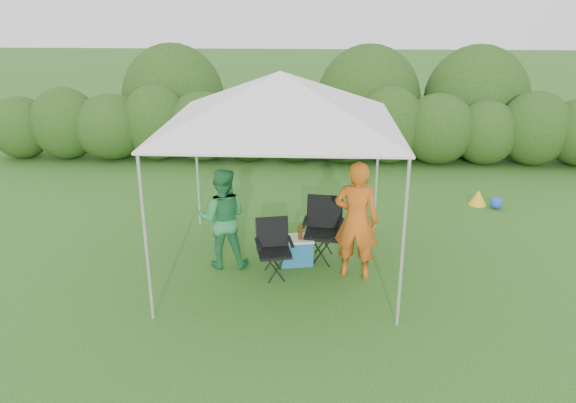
{
  "coord_description": "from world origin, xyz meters",
  "views": [
    {
      "loc": [
        0.47,
        -6.92,
        3.78
      ],
      "look_at": [
        0.11,
        0.4,
        1.05
      ],
      "focal_mm": 35.0,
      "sensor_mm": 36.0,
      "label": 1
    }
  ],
  "objects_px": {
    "canopy": "(280,99)",
    "woman": "(223,218)",
    "chair_left": "(273,244)",
    "chair_right": "(323,225)",
    "cooler": "(296,250)",
    "man": "(356,221)"
  },
  "relations": [
    {
      "from": "chair_left",
      "to": "man",
      "type": "height_order",
      "value": "man"
    },
    {
      "from": "canopy",
      "to": "chair_left",
      "type": "bearing_deg",
      "value": -110.45
    },
    {
      "from": "man",
      "to": "woman",
      "type": "relative_size",
      "value": 1.14
    },
    {
      "from": "chair_left",
      "to": "chair_right",
      "type": "bearing_deg",
      "value": 26.42
    },
    {
      "from": "man",
      "to": "chair_right",
      "type": "bearing_deg",
      "value": -41.14
    },
    {
      "from": "chair_left",
      "to": "woman",
      "type": "xyz_separation_m",
      "value": [
        -0.75,
        0.24,
        0.28
      ]
    },
    {
      "from": "chair_left",
      "to": "woman",
      "type": "distance_m",
      "value": 0.83
    },
    {
      "from": "canopy",
      "to": "chair_left",
      "type": "relative_size",
      "value": 3.79
    },
    {
      "from": "woman",
      "to": "cooler",
      "type": "distance_m",
      "value": 1.19
    },
    {
      "from": "canopy",
      "to": "chair_right",
      "type": "height_order",
      "value": "canopy"
    },
    {
      "from": "canopy",
      "to": "chair_right",
      "type": "bearing_deg",
      "value": 27.6
    },
    {
      "from": "canopy",
      "to": "man",
      "type": "bearing_deg",
      "value": -13.63
    },
    {
      "from": "chair_left",
      "to": "cooler",
      "type": "xyz_separation_m",
      "value": [
        0.31,
        0.35,
        -0.26
      ]
    },
    {
      "from": "chair_left",
      "to": "cooler",
      "type": "distance_m",
      "value": 0.53
    },
    {
      "from": "woman",
      "to": "chair_right",
      "type": "bearing_deg",
      "value": -170.85
    },
    {
      "from": "canopy",
      "to": "chair_right",
      "type": "xyz_separation_m",
      "value": [
        0.62,
        0.32,
        -1.93
      ]
    },
    {
      "from": "canopy",
      "to": "woman",
      "type": "bearing_deg",
      "value": -179.44
    },
    {
      "from": "chair_right",
      "to": "canopy",
      "type": "bearing_deg",
      "value": -145.93
    },
    {
      "from": "chair_right",
      "to": "cooler",
      "type": "bearing_deg",
      "value": -144.65
    },
    {
      "from": "cooler",
      "to": "canopy",
      "type": "bearing_deg",
      "value": -164.62
    },
    {
      "from": "chair_right",
      "to": "woman",
      "type": "xyz_separation_m",
      "value": [
        -1.46,
        -0.33,
        0.21
      ]
    },
    {
      "from": "canopy",
      "to": "chair_right",
      "type": "relative_size",
      "value": 3.28
    }
  ]
}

